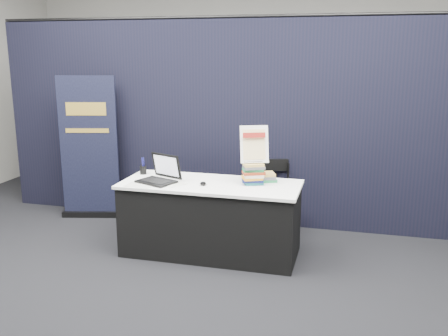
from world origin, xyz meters
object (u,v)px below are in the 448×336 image
pullup_banner (89,156)px  laptop (158,175)px  stacking_chair (271,193)px  book_stack_short (265,177)px  book_stack_tall (253,174)px  info_sign (254,145)px  display_table (211,218)px

pullup_banner → laptop: bearing=-47.7°
pullup_banner → stacking_chair: pullup_banner is taller
book_stack_short → book_stack_tall: bearing=-121.2°
laptop → info_sign: size_ratio=1.15×
pullup_banner → stacking_chair: 2.28m
laptop → stacking_chair: size_ratio=0.53×
book_stack_tall → stacking_chair: book_stack_tall is taller
display_table → info_sign: size_ratio=4.74×
stacking_chair → laptop: bearing=-156.3°
book_stack_tall → book_stack_short: size_ratio=0.99×
display_table → book_stack_short: 0.70m
display_table → info_sign: info_sign is taller
laptop → book_stack_tall: size_ratio=1.83×
book_stack_short → info_sign: size_ratio=0.64×
book_stack_tall → stacking_chair: (0.06, 0.75, -0.40)m
laptop → stacking_chair: laptop is taller
display_table → stacking_chair: (0.48, 0.81, 0.08)m
pullup_banner → book_stack_short: bearing=-27.1°
book_stack_short → pullup_banner: bearing=166.9°
laptop → pullup_banner: (-1.24, 0.83, -0.03)m
book_stack_tall → book_stack_short: 0.19m
stacking_chair → book_stack_tall: bearing=-112.2°
display_table → pullup_banner: pullup_banner is taller
stacking_chair → book_stack_short: bearing=-104.6°
book_stack_short → info_sign: bearing=-127.2°
book_stack_short → pullup_banner: (-2.29, 0.53, -0.01)m
book_stack_tall → info_sign: bearing=90.0°
info_sign → pullup_banner: bearing=142.6°
stacking_chair → display_table: bearing=-138.6°
book_stack_short → stacking_chair: size_ratio=0.29×
laptop → info_sign: 1.03m
display_table → stacking_chair: 0.95m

